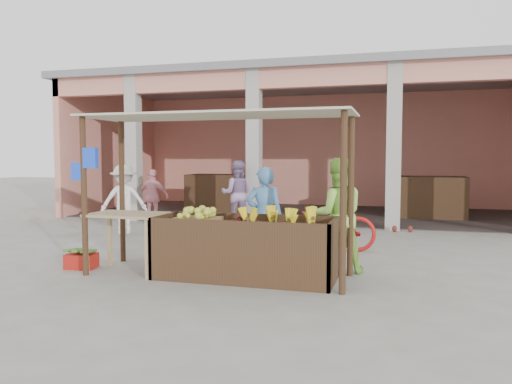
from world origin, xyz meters
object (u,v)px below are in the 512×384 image
(fruit_stall, at_px, (245,251))
(motorcycle, at_px, (323,223))
(vendor_green, at_px, (337,212))
(vendor_blue, at_px, (265,213))
(side_table, at_px, (127,222))
(red_crate, at_px, (81,261))

(fruit_stall, xyz_separation_m, motorcycle, (0.78, 2.43, 0.14))
(fruit_stall, relative_size, motorcycle, 1.27)
(vendor_green, relative_size, motorcycle, 0.90)
(fruit_stall, xyz_separation_m, vendor_green, (1.23, 0.80, 0.52))
(fruit_stall, xyz_separation_m, vendor_blue, (0.06, 0.88, 0.46))
(side_table, bearing_deg, fruit_stall, 3.95)
(red_crate, distance_m, vendor_green, 4.10)
(vendor_blue, relative_size, vendor_green, 0.93)
(side_table, xyz_separation_m, vendor_blue, (1.91, 0.99, 0.09))
(side_table, relative_size, vendor_blue, 0.66)
(fruit_stall, relative_size, vendor_green, 1.41)
(motorcycle, bearing_deg, side_table, 122.38)
(vendor_green, bearing_deg, vendor_blue, -19.76)
(red_crate, bearing_deg, motorcycle, 28.75)
(motorcycle, bearing_deg, vendor_blue, 143.45)
(vendor_green, xyz_separation_m, motorcycle, (-0.45, 1.63, -0.39))
(vendor_blue, bearing_deg, vendor_green, 161.78)
(side_table, xyz_separation_m, vendor_green, (3.07, 0.91, 0.16))
(red_crate, height_order, vendor_blue, vendor_blue)
(fruit_stall, bearing_deg, vendor_blue, 86.22)
(red_crate, xyz_separation_m, vendor_blue, (2.75, 0.95, 0.74))
(side_table, relative_size, vendor_green, 0.61)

